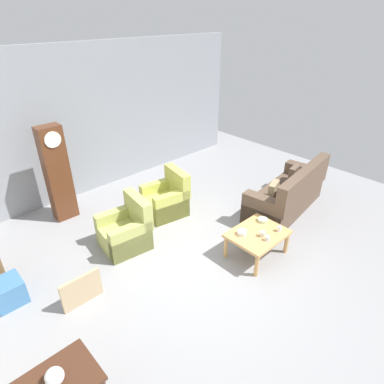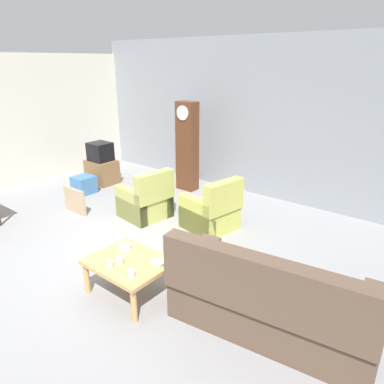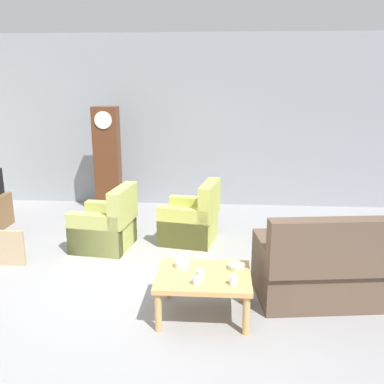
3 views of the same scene
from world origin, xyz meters
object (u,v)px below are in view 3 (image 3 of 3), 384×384
couch_floral (354,270)px  armchair_olive_near (106,228)px  grandfather_clock (108,161)px  framed_picture_leaning (2,248)px  coffee_table_wood (204,280)px  cup_blue_rimmed (196,281)px  bowl_white_stacked (182,264)px  cup_cream_tall (200,275)px  cup_white_porcelain (233,281)px  bowl_shallow_green (236,267)px  armchair_olive_far (192,222)px

couch_floral → armchair_olive_near: (-3.13, 1.29, -0.05)m
grandfather_clock → framed_picture_leaning: size_ratio=3.21×
grandfather_clock → coffee_table_wood: bearing=-61.2°
couch_floral → coffee_table_wood: size_ratio=2.29×
framed_picture_leaning → cup_blue_rimmed: 2.94m
framed_picture_leaning → bowl_white_stacked: bearing=-20.1°
armchair_olive_near → cup_cream_tall: (1.46, -1.85, 0.20)m
framed_picture_leaning → cup_white_porcelain: 3.26m
cup_blue_rimmed → bowl_shallow_green: bearing=43.9°
cup_blue_rimmed → cup_white_porcelain: bearing=1.8°
couch_floral → armchair_olive_far: size_ratio=2.39×
cup_blue_rimmed → bowl_shallow_green: size_ratio=0.46×
armchair_olive_far → cup_cream_tall: bearing=-83.8°
couch_floral → bowl_shallow_green: bearing=-167.0°
armchair_olive_far → cup_cream_tall: 2.24m
grandfather_clock → cup_white_porcelain: bearing=-59.1°
armchair_olive_near → bowl_shallow_green: (1.82, -1.59, 0.18)m
cup_white_porcelain → armchair_olive_near: bearing=132.2°
couch_floral → cup_white_porcelain: 1.51m
armchair_olive_far → cup_cream_tall: armchair_olive_far is taller
cup_white_porcelain → bowl_white_stacked: cup_white_porcelain is taller
grandfather_clock → bowl_white_stacked: size_ratio=12.25×
armchair_olive_far → bowl_white_stacked: armchair_olive_far is taller
coffee_table_wood → cup_white_porcelain: cup_white_porcelain is taller
couch_floral → cup_blue_rimmed: couch_floral is taller
framed_picture_leaning → cup_blue_rimmed: bearing=-26.0°
armchair_olive_far → grandfather_clock: size_ratio=0.48×
cup_white_porcelain → grandfather_clock: bearing=120.9°
framed_picture_leaning → cup_cream_tall: (2.67, -1.16, 0.27)m
couch_floral → bowl_white_stacked: 1.91m
cup_cream_tall → cup_blue_rimmed: bearing=-104.5°
armchair_olive_far → bowl_shallow_green: bearing=-72.7°
grandfather_clock → cup_white_porcelain: size_ratio=19.98×
cup_cream_tall → bowl_shallow_green: 0.45m
cup_blue_rimmed → bowl_white_stacked: bearing=114.4°
coffee_table_wood → bowl_shallow_green: bowl_shallow_green is taller
armchair_olive_far → coffee_table_wood: (0.27, -2.11, 0.09)m
cup_cream_tall → armchair_olive_far: bearing=96.2°
armchair_olive_far → framed_picture_leaning: bearing=-156.6°
cup_cream_tall → bowl_shallow_green: size_ratio=0.52×
grandfather_clock → bowl_white_stacked: (1.64, -3.26, -0.47)m
cup_cream_tall → bowl_white_stacked: 0.33m
cup_blue_rimmed → bowl_shallow_green: cup_blue_rimmed is taller
armchair_olive_near → armchair_olive_far: size_ratio=1.00×
armchair_olive_far → cup_white_porcelain: size_ratio=9.55×
grandfather_clock → bowl_white_stacked: grandfather_clock is taller
cup_white_porcelain → cup_cream_tall: 0.34m
armchair_olive_near → framed_picture_leaning: bearing=-150.3°
armchair_olive_near → bowl_shallow_green: bearing=-41.2°
couch_floral → framed_picture_leaning: size_ratio=3.66×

